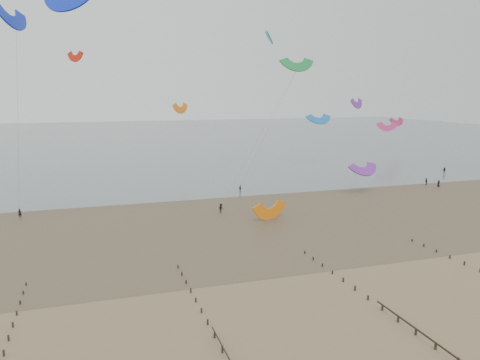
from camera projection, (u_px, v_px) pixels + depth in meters
name	position (u px, v px, depth m)	size (l,w,h in m)	color
ground	(319.00, 291.00, 53.32)	(500.00, 500.00, 0.00)	brown
sea_and_shore	(210.00, 219.00, 84.28)	(500.00, 665.00, 0.03)	#475654
kitesurfer_lead	(20.00, 213.00, 84.61)	(0.63, 0.41, 1.71)	black
kitesurfers	(336.00, 187.00, 108.99)	(135.04, 24.32, 1.76)	black
grounded_kite	(270.00, 219.00, 83.87)	(6.32, 3.31, 4.81)	orange
kites_airborne	(162.00, 92.00, 127.72)	(239.07, 117.24, 41.27)	red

